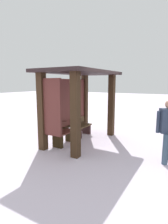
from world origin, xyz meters
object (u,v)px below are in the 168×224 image
Objects in this scene: bench_center_inside at (82,128)px; bench_left_inside at (64,135)px; bus_shelter at (76,93)px; person_walking at (168,127)px.

bench_left_inside is at bearing -179.99° from bench_center_inside.
bus_shelter is 1.52m from bench_left_inside.
bench_left_inside is 1.17m from bench_center_inside.
bus_shelter is at bearing -19.83° from bench_left_inside.
bus_shelter reaches higher than bench_center_inside.
bus_shelter is 1.93× the size of person_walking.
bench_left_inside is at bearing 160.17° from bus_shelter.
person_walking is (-0.26, -2.99, -0.78)m from bus_shelter.
bus_shelter is 3.49× the size of bench_center_inside.
bench_left_inside is 0.55× the size of person_walking.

